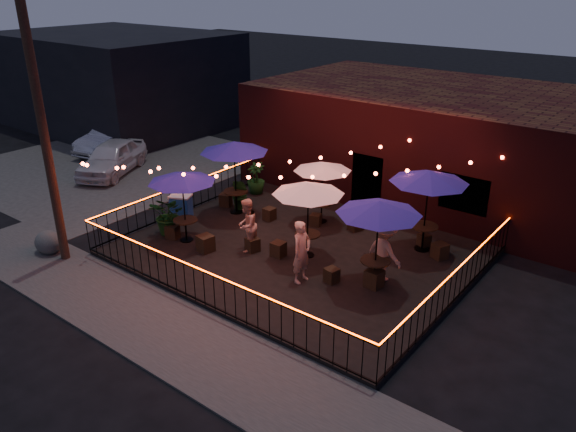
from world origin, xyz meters
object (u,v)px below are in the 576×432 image
object	(u,v)px
cafe_table_4	(379,209)
boulder	(49,242)
cafe_table_0	(182,178)
cafe_table_5	(429,178)
cafe_table_2	(308,190)
cafe_table_1	(234,148)
utility_pole	(43,131)
cafe_table_3	(323,167)
cooler	(181,208)

from	to	relation	value
cafe_table_4	boulder	bearing A→B (deg)	-155.11
cafe_table_0	cafe_table_5	size ratio (longest dim) A/B	0.89
cafe_table_2	cafe_table_5	distance (m)	3.59
boulder	cafe_table_4	bearing A→B (deg)	24.89
boulder	cafe_table_2	bearing A→B (deg)	34.45
cafe_table_5	cafe_table_1	bearing A→B (deg)	-168.35
utility_pole	boulder	bearing A→B (deg)	-175.88
cafe_table_3	cafe_table_4	size ratio (longest dim) A/B	0.77
cafe_table_1	cafe_table_3	bearing A→B (deg)	22.55
cafe_table_0	cafe_table_4	bearing A→B (deg)	11.10
cafe_table_0	cafe_table_2	size ratio (longest dim) A/B	1.09
cafe_table_1	cafe_table_2	bearing A→B (deg)	-16.32
cooler	boulder	xyz separation A→B (m)	(-1.65, -3.97, -0.27)
cafe_table_0	cafe_table_1	bearing A→B (deg)	96.35
cafe_table_1	boulder	bearing A→B (deg)	-114.82
cafe_table_0	boulder	bearing A→B (deg)	-134.25
cafe_table_1	cooler	distance (m)	2.74
utility_pole	cafe_table_1	distance (m)	6.11
utility_pole	cafe_table_3	distance (m)	8.50
cafe_table_0	cafe_table_4	xyz separation A→B (m)	(6.14, 1.20, 0.16)
cafe_table_5	boulder	distance (m)	11.73
cafe_table_1	cafe_table_5	xyz separation A→B (m)	(6.52, 1.34, -0.03)
cafe_table_0	cafe_table_4	distance (m)	6.26
cafe_table_2	boulder	size ratio (longest dim) A/B	2.54
cafe_table_3	cafe_table_5	world-z (taller)	cafe_table_5
cafe_table_2	utility_pole	bearing A→B (deg)	-142.57
utility_pole	cafe_table_3	xyz separation A→B (m)	(4.73, 6.81, -1.89)
cafe_table_3	cafe_table_1	bearing A→B (deg)	-157.45
cafe_table_1	cafe_table_3	world-z (taller)	cafe_table_1
cafe_table_0	cooler	distance (m)	2.29
cafe_table_5	cafe_table_3	bearing A→B (deg)	-177.51
cafe_table_3	cafe_table_5	size ratio (longest dim) A/B	0.74
utility_pole	cafe_table_2	world-z (taller)	utility_pole
cafe_table_2	cooler	xyz separation A→B (m)	(-4.93, -0.55, -1.65)
cafe_table_3	cafe_table_4	world-z (taller)	cafe_table_4
cafe_table_0	cafe_table_2	bearing A→B (deg)	22.50
cafe_table_1	cooler	world-z (taller)	cafe_table_1
cafe_table_0	cafe_table_4	size ratio (longest dim) A/B	0.92
cafe_table_1	cafe_table_4	bearing A→B (deg)	-12.89
cafe_table_4	cafe_table_2	bearing A→B (deg)	172.79
cafe_table_2	cafe_table_3	xyz separation A→B (m)	(-1.11, 2.34, -0.17)
cafe_table_1	cafe_table_0	bearing A→B (deg)	-83.65
cafe_table_0	cafe_table_3	bearing A→B (deg)	56.51
cafe_table_3	cafe_table_2	bearing A→B (deg)	-64.70
cafe_table_0	boulder	xyz separation A→B (m)	(-2.92, -3.00, -1.90)
cafe_table_0	cafe_table_2	distance (m)	3.96
cafe_table_1	cooler	size ratio (longest dim) A/B	2.86
cafe_table_2	cafe_table_4	distance (m)	2.50
utility_pole	boulder	xyz separation A→B (m)	(-0.75, -0.05, -3.64)
cafe_table_3	cafe_table_5	xyz separation A→B (m)	(3.67, 0.16, 0.39)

